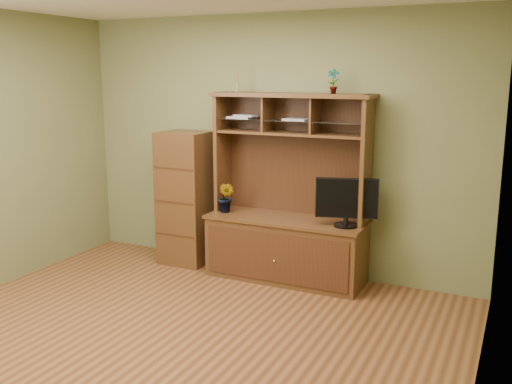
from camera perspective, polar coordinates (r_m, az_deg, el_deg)
The scene contains 8 objects.
room at distance 4.32m, azimuth -9.13°, elevation 1.76°, with size 4.54×4.04×2.74m.
media_hutch at distance 5.86m, azimuth 3.11°, elevation -3.76°, with size 1.66×0.61×1.90m.
monitor at distance 5.48m, azimuth 9.04°, elevation -0.91°, with size 0.58×0.23×0.47m.
orchid_plant at distance 5.99m, azimuth -3.01°, elevation -0.56°, with size 0.18×0.14×0.32m, color #295B1F.
top_plant at distance 5.57m, azimuth 7.72°, elevation 10.94°, with size 0.12×0.08×0.24m, color #2A6824.
reed_diffuser at distance 5.97m, azimuth -1.88°, elevation 10.96°, with size 0.05×0.05×0.27m.
magazines at distance 5.86m, azimuth 0.49°, elevation 7.48°, with size 0.89×0.22×0.04m.
side_cabinet at distance 6.37m, azimuth -7.01°, elevation -0.59°, with size 0.52×0.48×1.47m.
Camera 1 is at (2.42, -3.50, 2.09)m, focal length 40.00 mm.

